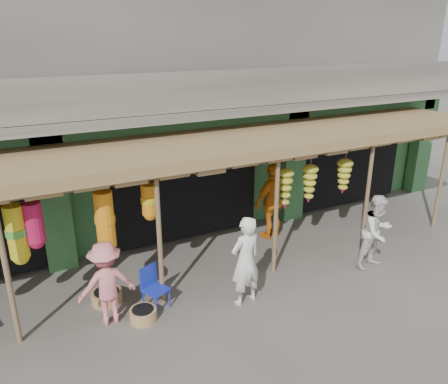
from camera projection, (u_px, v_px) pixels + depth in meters
name	position (u px, v px, depth m)	size (l,w,h in m)	color
ground	(228.00, 278.00, 9.12)	(80.00, 80.00, 0.00)	#514C47
building	(147.00, 89.00, 12.04)	(16.40, 6.80, 7.00)	gray
awning	(203.00, 151.00, 8.84)	(14.00, 2.70, 2.79)	brown
blue_chair	(153.00, 285.00, 8.02)	(0.52, 0.53, 0.83)	#1929A6
basket_mid	(107.00, 297.00, 8.28)	(0.58, 0.58, 0.22)	#956543
basket_right	(143.00, 315.00, 7.75)	(0.48, 0.48, 0.22)	olive
person_front	(245.00, 261.00, 8.02)	(0.64, 0.42, 1.75)	silver
person_right	(377.00, 232.00, 9.30)	(0.80, 0.63, 1.65)	silver
person_vendor	(273.00, 201.00, 10.64)	(1.12, 0.47, 1.91)	orange
person_shopper	(107.00, 283.00, 7.50)	(0.99, 0.57, 1.54)	#D47079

